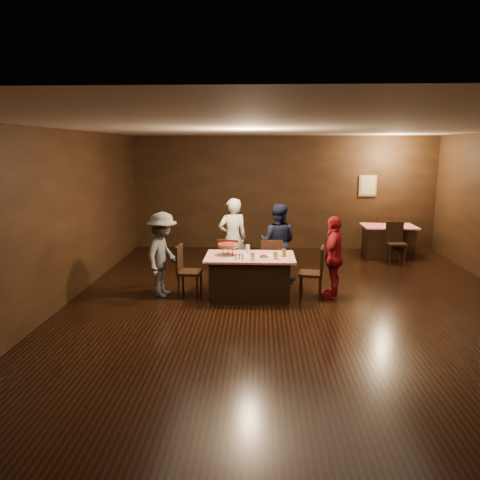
# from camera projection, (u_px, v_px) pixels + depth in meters

# --- Properties ---
(room) EXTENTS (10.00, 10.04, 3.02)m
(room) POSITION_uv_depth(u_px,v_px,m) (300.00, 183.00, 7.44)
(room) COLOR black
(room) RESTS_ON ground
(main_table) EXTENTS (1.60, 1.00, 0.77)m
(main_table) POSITION_uv_depth(u_px,v_px,m) (250.00, 276.00, 8.49)
(main_table) COLOR #A41A0A
(main_table) RESTS_ON ground
(back_table) EXTENTS (1.30, 0.90, 0.77)m
(back_table) POSITION_uv_depth(u_px,v_px,m) (388.00, 241.00, 11.77)
(back_table) COLOR red
(back_table) RESTS_ON ground
(chair_far_left) EXTENTS (0.50, 0.50, 0.95)m
(chair_far_left) POSITION_uv_depth(u_px,v_px,m) (231.00, 262.00, 9.23)
(chair_far_left) COLOR black
(chair_far_left) RESTS_ON ground
(chair_far_right) EXTENTS (0.43, 0.43, 0.95)m
(chair_far_right) POSITION_uv_depth(u_px,v_px,m) (271.00, 262.00, 9.19)
(chair_far_right) COLOR black
(chair_far_right) RESTS_ON ground
(chair_end_left) EXTENTS (0.45, 0.45, 0.95)m
(chair_end_left) POSITION_uv_depth(u_px,v_px,m) (190.00, 271.00, 8.52)
(chair_end_left) COLOR black
(chair_end_left) RESTS_ON ground
(chair_end_right) EXTENTS (0.48, 0.48, 0.95)m
(chair_end_right) POSITION_uv_depth(u_px,v_px,m) (311.00, 272.00, 8.43)
(chair_end_right) COLOR black
(chair_end_right) RESTS_ON ground
(chair_back_near) EXTENTS (0.42, 0.42, 0.95)m
(chair_back_near) POSITION_uv_depth(u_px,v_px,m) (396.00, 243.00, 11.06)
(chair_back_near) COLOR black
(chair_back_near) RESTS_ON ground
(chair_back_far) EXTENTS (0.42, 0.42, 0.95)m
(chair_back_far) POSITION_uv_depth(u_px,v_px,m) (382.00, 233.00, 12.34)
(chair_back_far) COLOR black
(chair_back_far) RESTS_ON ground
(diner_white_jacket) EXTENTS (0.71, 0.59, 1.67)m
(diner_white_jacket) POSITION_uv_depth(u_px,v_px,m) (233.00, 238.00, 9.69)
(diner_white_jacket) COLOR silver
(diner_white_jacket) RESTS_ON ground
(diner_navy_hoodie) EXTENTS (0.89, 0.76, 1.58)m
(diner_navy_hoodie) POSITION_uv_depth(u_px,v_px,m) (278.00, 242.00, 9.53)
(diner_navy_hoodie) COLOR black
(diner_navy_hoodie) RESTS_ON ground
(diner_grey_knit) EXTENTS (0.75, 1.09, 1.55)m
(diner_grey_knit) POSITION_uv_depth(u_px,v_px,m) (162.00, 255.00, 8.50)
(diner_grey_knit) COLOR #545559
(diner_grey_knit) RESTS_ON ground
(diner_red_shirt) EXTENTS (0.65, 0.95, 1.50)m
(diner_red_shirt) POSITION_uv_depth(u_px,v_px,m) (334.00, 257.00, 8.43)
(diner_red_shirt) COLOR #AB1822
(diner_red_shirt) RESTS_ON ground
(pizza_stand) EXTENTS (0.38, 0.38, 0.22)m
(pizza_stand) POSITION_uv_depth(u_px,v_px,m) (228.00, 245.00, 8.45)
(pizza_stand) COLOR black
(pizza_stand) RESTS_ON main_table
(plate_with_slice) EXTENTS (0.25, 0.25, 0.06)m
(plate_with_slice) POSITION_uv_depth(u_px,v_px,m) (264.00, 257.00, 8.22)
(plate_with_slice) COLOR white
(plate_with_slice) RESTS_ON main_table
(plate_empty) EXTENTS (0.25, 0.25, 0.01)m
(plate_empty) POSITION_uv_depth(u_px,v_px,m) (280.00, 254.00, 8.54)
(plate_empty) COLOR white
(plate_empty) RESTS_ON main_table
(glass_front_left) EXTENTS (0.08, 0.08, 0.14)m
(glass_front_left) POSITION_uv_depth(u_px,v_px,m) (253.00, 256.00, 8.11)
(glass_front_left) COLOR silver
(glass_front_left) RESTS_ON main_table
(glass_front_right) EXTENTS (0.08, 0.08, 0.14)m
(glass_front_right) POSITION_uv_depth(u_px,v_px,m) (276.00, 255.00, 8.14)
(glass_front_right) COLOR silver
(glass_front_right) RESTS_ON main_table
(glass_amber) EXTENTS (0.08, 0.08, 0.14)m
(glass_amber) POSITION_uv_depth(u_px,v_px,m) (284.00, 253.00, 8.33)
(glass_amber) COLOR #BF7F26
(glass_amber) RESTS_ON main_table
(glass_back) EXTENTS (0.08, 0.08, 0.14)m
(glass_back) POSITION_uv_depth(u_px,v_px,m) (248.00, 248.00, 8.70)
(glass_back) COLOR silver
(glass_back) RESTS_ON main_table
(condiments) EXTENTS (0.17, 0.10, 0.09)m
(condiments) POSITION_uv_depth(u_px,v_px,m) (239.00, 257.00, 8.14)
(condiments) COLOR silver
(condiments) RESTS_ON main_table
(napkin_center) EXTENTS (0.19, 0.19, 0.01)m
(napkin_center) POSITION_uv_depth(u_px,v_px,m) (267.00, 256.00, 8.40)
(napkin_center) COLOR white
(napkin_center) RESTS_ON main_table
(napkin_left) EXTENTS (0.21, 0.21, 0.01)m
(napkin_left) POSITION_uv_depth(u_px,v_px,m) (242.00, 256.00, 8.37)
(napkin_left) COLOR white
(napkin_left) RESTS_ON main_table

